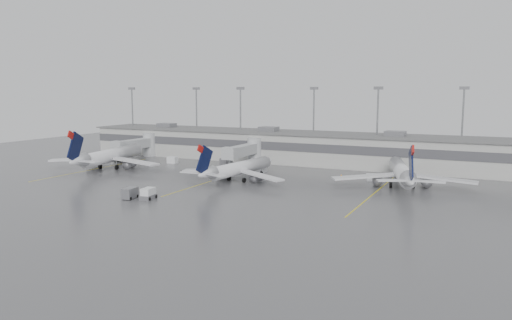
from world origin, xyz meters
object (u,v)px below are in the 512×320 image
at_px(jet_mid_left, 238,168).
at_px(baggage_tug, 148,195).
at_px(jet_far_left, 109,156).
at_px(jet_mid_right, 402,172).

bearing_deg(jet_mid_left, baggage_tug, -99.07).
distance_m(jet_far_left, jet_mid_right, 70.80).
bearing_deg(jet_mid_left, jet_mid_right, 20.35).
height_order(jet_far_left, jet_mid_right, jet_far_left).
height_order(jet_far_left, baggage_tug, jet_far_left).
height_order(jet_mid_right, baggage_tug, jet_mid_right).
xyz_separation_m(jet_far_left, baggage_tug, (30.81, -24.12, -2.59)).
relative_size(jet_mid_left, jet_mid_right, 0.92).
bearing_deg(jet_far_left, jet_mid_right, -4.80).
bearing_deg(jet_mid_right, jet_far_left, 170.13).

